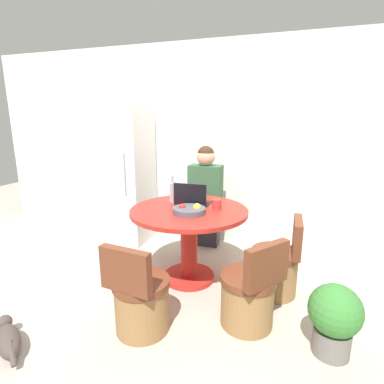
% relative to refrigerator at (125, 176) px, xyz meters
% --- Properties ---
extents(ground_plane, '(12.00, 12.00, 0.00)m').
position_rel_refrigerator_xyz_m(ground_plane, '(1.23, -1.10, -0.89)').
color(ground_plane, '#B2A899').
extents(wall_back, '(7.00, 0.06, 2.60)m').
position_rel_refrigerator_xyz_m(wall_back, '(1.23, 0.37, 0.41)').
color(wall_back, silver).
rests_on(wall_back, ground_plane).
extents(refrigerator, '(0.64, 0.66, 1.77)m').
position_rel_refrigerator_xyz_m(refrigerator, '(0.00, 0.00, 0.00)').
color(refrigerator, white).
rests_on(refrigerator, ground_plane).
extents(dining_table, '(1.17, 1.17, 0.77)m').
position_rel_refrigerator_xyz_m(dining_table, '(1.18, -0.80, -0.33)').
color(dining_table, '#B2261E').
rests_on(dining_table, ground_plane).
extents(chair_right_side, '(0.45, 0.45, 0.76)m').
position_rel_refrigerator_xyz_m(chair_right_side, '(2.06, -0.79, -0.63)').
color(chair_right_side, olive).
rests_on(chair_right_side, ground_plane).
extents(chair_near_right_corner, '(0.52, 0.52, 0.76)m').
position_rel_refrigerator_xyz_m(chair_near_right_corner, '(1.87, -1.34, -0.63)').
color(chair_near_right_corner, olive).
rests_on(chair_near_right_corner, ground_plane).
extents(chair_near_camera, '(0.45, 0.46, 0.76)m').
position_rel_refrigerator_xyz_m(chair_near_camera, '(1.07, -1.67, -0.63)').
color(chair_near_camera, olive).
rests_on(chair_near_camera, ground_plane).
extents(person_seated, '(0.40, 0.37, 1.33)m').
position_rel_refrigerator_xyz_m(person_seated, '(1.14, 0.01, -0.15)').
color(person_seated, '#2D2D38').
rests_on(person_seated, ground_plane).
extents(laptop, '(0.35, 0.24, 0.24)m').
position_rel_refrigerator_xyz_m(laptop, '(1.16, -0.65, -0.07)').
color(laptop, '#232328').
rests_on(laptop, dining_table).
extents(fruit_bowl, '(0.32, 0.32, 0.10)m').
position_rel_refrigerator_xyz_m(fruit_bowl, '(1.23, -0.93, -0.09)').
color(fruit_bowl, '#4C4C56').
rests_on(fruit_bowl, dining_table).
extents(coffee_cup, '(0.09, 0.09, 0.10)m').
position_rel_refrigerator_xyz_m(coffee_cup, '(1.45, -0.73, -0.07)').
color(coffee_cup, '#B2332D').
rests_on(coffee_cup, dining_table).
extents(bottle, '(0.06, 0.06, 0.29)m').
position_rel_refrigerator_xyz_m(bottle, '(0.93, -0.61, -0.01)').
color(bottle, '#9999A3').
rests_on(bottle, dining_table).
extents(cat, '(0.45, 0.35, 0.17)m').
position_rel_refrigerator_xyz_m(cat, '(0.25, -2.16, -0.80)').
color(cat, '#473D38').
rests_on(cat, ground_plane).
extents(potted_plant, '(0.36, 0.36, 0.53)m').
position_rel_refrigerator_xyz_m(potted_plant, '(2.47, -1.47, -0.59)').
color(potted_plant, slate).
rests_on(potted_plant, ground_plane).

